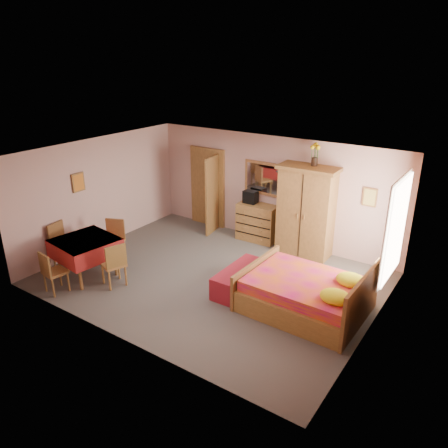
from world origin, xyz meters
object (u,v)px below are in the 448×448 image
Objects in this scene: chest_of_drawers at (257,222)px; chair_east at (113,264)px; wall_mirror at (263,178)px; chair_south at (55,272)px; dining_table at (87,258)px; floor_lamp at (279,209)px; bench at (239,279)px; sunflower_vase at (315,154)px; bed at (305,285)px; wardrobe at (306,211)px; chair_west at (65,245)px; chair_north at (113,242)px; stereo at (250,197)px.

chair_east is (-1.25, -3.58, -0.00)m from chest_of_drawers.
wall_mirror is 5.14m from chair_south.
chair_east is (0.74, 0.05, 0.05)m from dining_table.
floor_lamp is (0.54, 0.07, 0.45)m from chest_of_drawers.
bench is 1.56× the size of chair_south.
dining_table is at bearing -114.65° from wall_mirror.
chair_south is at bearing -89.15° from dining_table.
chest_of_drawers is 0.73× the size of bench.
chair_east is (-1.25, -3.79, -1.08)m from wall_mirror.
sunflower_vase is 0.54× the size of chair_east.
chair_south is (-4.28, -2.15, -0.07)m from bed.
bed is 2.32× the size of chair_east.
chair_south reaches higher than bench.
dining_table is (-2.53, -3.70, -0.50)m from floor_lamp.
wardrobe is (1.29, -0.07, 0.58)m from chest_of_drawers.
chair_east reaches higher than bench.
wardrobe reaches higher than chair_west.
bed is 1.59× the size of bench.
bed is (1.76, -2.32, -0.42)m from floor_lamp.
wardrobe is 0.97× the size of bed.
chair_north reaches higher than chest_of_drawers.
wardrobe reaches higher than bench.
chair_west is at bearing 22.66° from chair_north.
bed is 2.27× the size of chair_north.
stereo is 3.45m from chair_north.
chair_west is (-4.03, -3.53, -0.55)m from wardrobe.
floor_lamp is 0.88× the size of wardrobe.
sunflower_vase is 4.82m from chair_east.
chair_west is (-2.52, -3.61, -0.59)m from stereo.
bed is at bearing -46.29° from chest_of_drawers.
chair_north is 1.02× the size of chair_east.
chair_west is (-3.29, -3.66, -0.42)m from floor_lamp.
sunflower_vase is (1.36, 0.01, 1.88)m from chest_of_drawers.
chair_north is at bearing -169.69° from bench.
bench is (0.94, -2.52, -1.32)m from wall_mirror.
sunflower_vase is (1.36, -0.20, 0.80)m from wall_mirror.
floor_lamp is at bearing -11.95° from wall_mirror.
stereo reaches higher than chair_east.
chair_north is at bearing -127.54° from chest_of_drawers.
chest_of_drawers is 4.83m from chair_south.
floor_lamp is 3.62× the size of sunflower_vase.
chair_east is at bearing -149.92° from bench.
wardrobe is at bearing 81.03° from bench.
dining_table is (-1.77, -3.64, -0.67)m from stereo.
wardrobe is 2.24× the size of chair_east.
chair_east is at bearing 4.12° from dining_table.
dining_table is at bearing -115.85° from stereo.
chest_of_drawers is at bearing -2.56° from stereo.
bench is 3.22m from dining_table.
bench is at bearing -100.42° from wardrobe.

